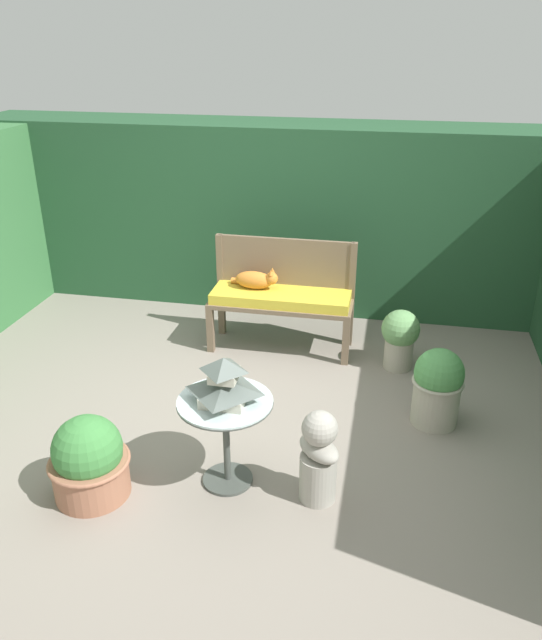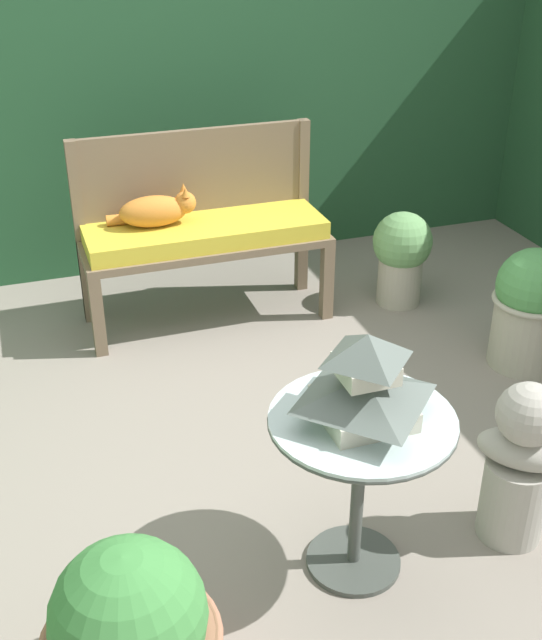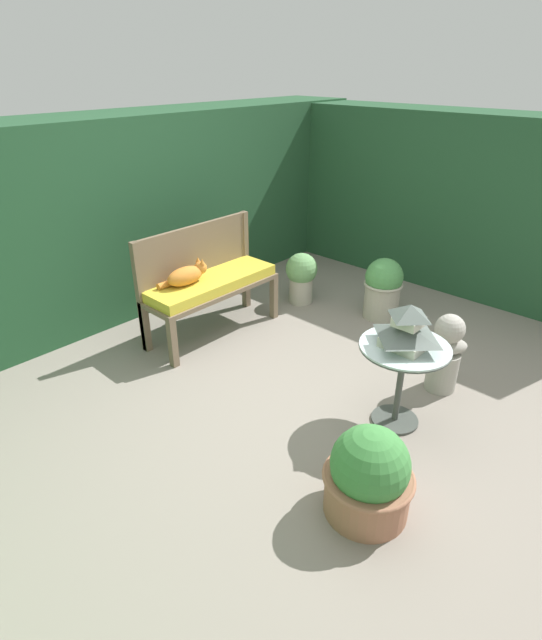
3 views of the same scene
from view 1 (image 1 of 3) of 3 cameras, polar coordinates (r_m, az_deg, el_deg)
name	(u,v)px [view 1 (image 1 of 3)]	position (r m, az deg, el deg)	size (l,w,h in m)	color
ground	(225,416)	(4.79, -4.20, -8.79)	(30.00, 30.00, 0.00)	gray
foliage_hedge_back	(283,215)	(6.53, 1.10, 9.61)	(6.40, 0.82, 1.83)	#234C2D
garden_bench	(281,301)	(5.54, 0.91, 1.72)	(1.27, 0.44, 0.55)	brown
bench_backrest	(285,269)	(5.64, 1.30, 4.71)	(1.27, 0.06, 0.98)	brown
cat	(256,280)	(5.56, -1.41, 3.70)	(0.45, 0.20, 0.20)	orange
patio_table	(226,419)	(3.91, -4.17, -9.00)	(0.60, 0.60, 0.61)	#424742
pagoda_birdhouse	(224,383)	(3.77, -4.29, -5.72)	(0.36, 0.36, 0.30)	beige
garden_bust	(319,457)	(3.88, 4.38, -12.37)	(0.34, 0.34, 0.63)	#A39E93
potted_plant_table_near	(89,461)	(4.09, -16.30, -12.24)	(0.51, 0.51, 0.55)	#9E664C
potted_plant_patio_mid	(400,337)	(5.40, 11.71, -1.50)	(0.32, 0.32, 0.53)	#ADA393
potted_plant_table_far	(437,386)	(4.71, 14.98, -5.87)	(0.37, 0.37, 0.60)	#ADA393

